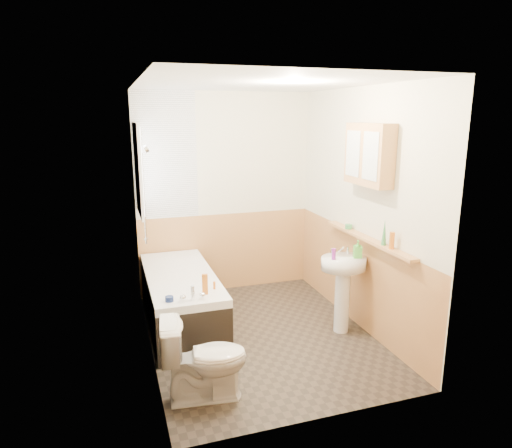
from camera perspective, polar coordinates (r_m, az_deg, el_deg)
The scene contains 26 objects.
floor at distance 4.85m, azimuth 0.56°, elevation -13.72°, with size 2.80×2.80×0.00m, color #2A241E.
ceiling at distance 4.33m, azimuth 0.64°, elevation 17.20°, with size 2.80×2.80×0.00m, color white.
wall_back at distance 5.75m, azimuth -3.89°, elevation 3.74°, with size 2.20×0.02×2.50m, color beige.
wall_front at distance 3.17m, azimuth 8.79°, elevation -4.48°, with size 2.20×0.02×2.50m, color beige.
wall_left at distance 4.21m, azimuth -13.86°, elevation -0.21°, with size 0.02×2.80×2.50m, color beige.
wall_right at distance 4.89m, azimuth 13.04°, elevation 1.69°, with size 0.02×2.80×2.50m, color beige.
wainscot_right at distance 5.08m, azimuth 12.37°, elevation -6.64°, with size 0.01×2.80×1.00m, color tan.
wainscot_front at distance 3.49m, azimuth 8.17°, elevation -16.18°, with size 2.20×0.01×1.00m, color tan.
wainscot_back at distance 5.91m, azimuth -3.73°, elevation -3.48°, with size 2.20×0.01×1.00m, color tan.
tile_cladding_left at distance 4.22m, azimuth -13.56°, elevation -0.19°, with size 0.01×2.80×2.50m, color white.
tile_return_back at distance 5.54m, azimuth -11.28°, elevation 8.36°, with size 0.75×0.01×1.50m, color white.
window at distance 5.08m, azimuth -14.43°, elevation 6.63°, with size 0.03×0.79×0.99m.
bathtub at distance 5.03m, azimuth -9.35°, elevation -9.13°, with size 0.70×1.70×0.72m.
shower_riser at distance 4.80m, azimuth -13.83°, elevation 5.59°, with size 0.10×0.08×1.18m.
toilet at distance 3.78m, azimuth -6.45°, elevation -16.46°, with size 0.38×0.68×0.67m, color white.
sink at distance 4.80m, azimuth 10.82°, elevation -6.75°, with size 0.47×0.38×0.92m.
pine_shelf at distance 4.70m, azimuth 13.71°, elevation -1.81°, with size 0.10×1.52×0.03m, color tan.
medicine_cabinet at distance 4.55m, azimuth 13.91°, elevation 8.42°, with size 0.17×0.66×0.59m.
foam_can at distance 4.34m, azimuth 16.62°, elevation -1.99°, with size 0.05×0.05×0.15m, color orange.
green_bottle at distance 4.43m, azimuth 15.74°, elevation -1.01°, with size 0.05×0.05×0.25m, color #388447.
black_jar at distance 5.00m, azimuth 11.50°, elevation -0.31°, with size 0.08×0.08×0.05m, color #388447.
soap_bottle at distance 4.73m, azimuth 12.56°, elevation -3.64°, with size 0.08×0.18×0.08m, color #59C647.
clear_bottle at distance 4.62m, azimuth 9.70°, elevation -3.73°, with size 0.04×0.04×0.11m, color purple.
blue_gel at distance 4.33m, azimuth -6.40°, elevation -7.49°, with size 0.05×0.03×0.20m, color orange.
cream_jar at distance 4.25m, azimuth -10.78°, elevation -9.18°, with size 0.08×0.08×0.05m, color navy.
orange_bottle at distance 4.47m, azimuth -5.23°, elevation -7.65°, with size 0.02×0.02×0.07m, color orange.
Camera 1 is at (-1.38, -4.09, 2.22)m, focal length 32.00 mm.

